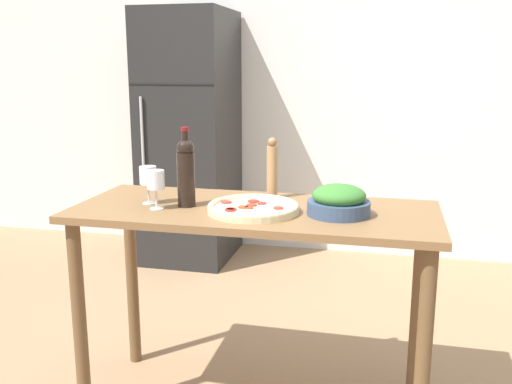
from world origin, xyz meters
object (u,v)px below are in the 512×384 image
refrigerator (190,138)px  wine_bottle (186,171)px  homemade_pizza (253,208)px  salad_bowl (339,201)px  pepper_mill (272,169)px  wine_glass_far (148,177)px  wine_glass_near (156,182)px

refrigerator → wine_bottle: bearing=-70.7°
homemade_pizza → salad_bowl: bearing=5.7°
homemade_pizza → wine_bottle: bearing=173.3°
pepper_mill → refrigerator: bearing=120.3°
wine_bottle → wine_glass_far: wine_bottle is taller
wine_bottle → salad_bowl: size_ratio=1.34×
wine_bottle → wine_glass_far: 0.17m
wine_glass_far → refrigerator: bearing=104.6°
salad_bowl → homemade_pizza: bearing=-174.3°
refrigerator → salad_bowl: (1.27, -1.87, 0.02)m
wine_glass_near → homemade_pizza: (0.39, 0.04, -0.09)m
refrigerator → wine_bottle: (0.65, -1.87, 0.12)m
wine_glass_near → wine_glass_far: size_ratio=1.00×
pepper_mill → homemade_pizza: size_ratio=0.73×
wine_bottle → wine_glass_near: bearing=-143.0°
wine_glass_far → homemade_pizza: size_ratio=0.44×
wine_glass_near → homemade_pizza: wine_glass_near is taller
refrigerator → wine_glass_near: bearing=-74.1°
wine_glass_far → salad_bowl: bearing=-0.2°
wine_glass_far → pepper_mill: pepper_mill is taller
wine_bottle → pepper_mill: bearing=35.0°
pepper_mill → salad_bowl: size_ratio=1.09×
wine_bottle → pepper_mill: 0.38m
wine_glass_near → pepper_mill: (0.41, 0.29, 0.02)m
wine_bottle → wine_glass_far: (-0.17, 0.00, -0.03)m
refrigerator → pepper_mill: size_ratio=6.97×
wine_bottle → wine_glass_far: size_ratio=2.04×
refrigerator → pepper_mill: (0.96, -1.65, 0.10)m
salad_bowl → wine_bottle: bearing=179.9°
pepper_mill → salad_bowl: (0.31, -0.22, -0.07)m
refrigerator → wine_glass_far: 1.93m
refrigerator → wine_glass_far: size_ratio=11.64×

